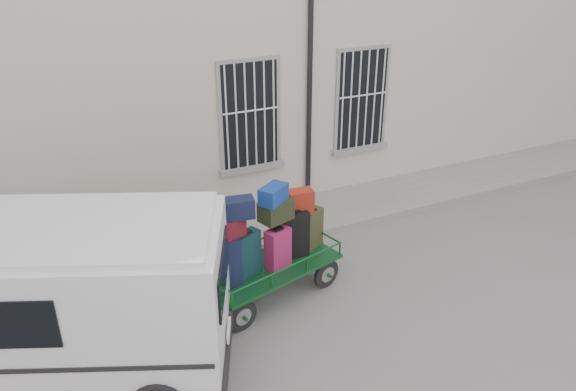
# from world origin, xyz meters

# --- Properties ---
(ground) EXTENTS (80.00, 80.00, 0.00)m
(ground) POSITION_xyz_m (0.00, 0.00, 0.00)
(ground) COLOR slate
(ground) RESTS_ON ground
(building) EXTENTS (24.00, 5.15, 6.00)m
(building) POSITION_xyz_m (0.00, 5.50, 3.00)
(building) COLOR beige
(building) RESTS_ON ground
(sidewalk) EXTENTS (24.00, 1.70, 0.15)m
(sidewalk) POSITION_xyz_m (0.00, 2.20, 0.07)
(sidewalk) COLOR gray
(sidewalk) RESTS_ON ground
(luggage_cart) EXTENTS (2.83, 1.64, 2.08)m
(luggage_cart) POSITION_xyz_m (-1.31, -0.06, 1.03)
(luggage_cart) COLOR black
(luggage_cart) RESTS_ON ground
(van) EXTENTS (5.14, 3.69, 2.41)m
(van) POSITION_xyz_m (-4.72, -0.50, 1.38)
(van) COLOR white
(van) RESTS_ON ground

